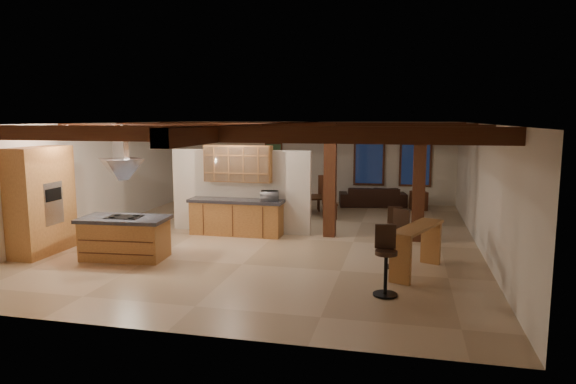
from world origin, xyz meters
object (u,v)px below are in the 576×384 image
at_px(kitchen_island, 125,237).
at_px(sofa, 372,197).
at_px(bar_counter, 417,241).
at_px(dining_table, 304,206).

xyz_separation_m(kitchen_island, sofa, (4.81, 7.99, -0.13)).
relative_size(sofa, bar_counter, 1.24).
distance_m(dining_table, sofa, 2.90).
height_order(dining_table, bar_counter, bar_counter).
bearing_deg(kitchen_island, bar_counter, 3.07).
xyz_separation_m(sofa, bar_counter, (1.35, -7.66, 0.31)).
relative_size(dining_table, sofa, 0.72).
height_order(kitchen_island, sofa, kitchen_island).
relative_size(kitchen_island, dining_table, 1.18).
distance_m(kitchen_island, bar_counter, 6.17).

